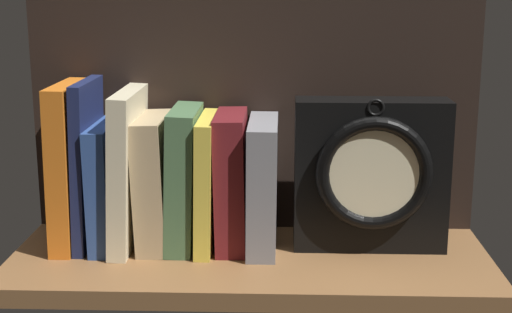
# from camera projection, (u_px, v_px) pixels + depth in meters

# --- Properties ---
(ground_plane) EXTENTS (0.67, 0.27, 0.03)m
(ground_plane) POSITION_uv_depth(u_px,v_px,m) (250.00, 263.00, 1.05)
(ground_plane) COLOR brown
(back_panel) EXTENTS (0.67, 0.01, 0.37)m
(back_panel) POSITION_uv_depth(u_px,v_px,m) (254.00, 107.00, 1.13)
(back_panel) COLOR black
(back_panel) RESTS_ON ground_plane
(book_orange_pandolfini) EXTENTS (0.03, 0.14, 0.23)m
(book_orange_pandolfini) POSITION_uv_depth(u_px,v_px,m) (70.00, 165.00, 1.07)
(book_orange_pandolfini) COLOR orange
(book_orange_pandolfini) RESTS_ON ground_plane
(book_navy_bierce) EXTENTS (0.02, 0.13, 0.24)m
(book_navy_bierce) POSITION_uv_depth(u_px,v_px,m) (88.00, 164.00, 1.07)
(book_navy_bierce) COLOR #192147
(book_navy_bierce) RESTS_ON ground_plane
(book_blue_modern) EXTENTS (0.03, 0.14, 0.18)m
(book_blue_modern) POSITION_uv_depth(u_px,v_px,m) (107.00, 185.00, 1.07)
(book_blue_modern) COLOR #2D4C8E
(book_blue_modern) RESTS_ON ground_plane
(book_cream_twain) EXTENTS (0.04, 0.16, 0.23)m
(book_cream_twain) POSITION_uv_depth(u_px,v_px,m) (128.00, 169.00, 1.07)
(book_cream_twain) COLOR beige
(book_cream_twain) RESTS_ON ground_plane
(book_tan_shortstories) EXTENTS (0.05, 0.13, 0.19)m
(book_tan_shortstories) POSITION_uv_depth(u_px,v_px,m) (154.00, 181.00, 1.07)
(book_tan_shortstories) COLOR tan
(book_tan_shortstories) RESTS_ON ground_plane
(book_green_romantic) EXTENTS (0.05, 0.13, 0.20)m
(book_green_romantic) POSITION_uv_depth(u_px,v_px,m) (184.00, 178.00, 1.07)
(book_green_romantic) COLOR #476B44
(book_green_romantic) RESTS_ON ground_plane
(book_yellow_seinlanguage) EXTENTS (0.03, 0.15, 0.19)m
(book_yellow_seinlanguage) POSITION_uv_depth(u_px,v_px,m) (207.00, 182.00, 1.07)
(book_yellow_seinlanguage) COLOR gold
(book_yellow_seinlanguage) RESTS_ON ground_plane
(book_maroon_dawkins) EXTENTS (0.04, 0.13, 0.19)m
(book_maroon_dawkins) POSITION_uv_depth(u_px,v_px,m) (232.00, 181.00, 1.06)
(book_maroon_dawkins) COLOR maroon
(book_maroon_dawkins) RESTS_ON ground_plane
(book_gray_chess) EXTENTS (0.04, 0.16, 0.18)m
(book_gray_chess) POSITION_uv_depth(u_px,v_px,m) (263.00, 184.00, 1.06)
(book_gray_chess) COLOR gray
(book_gray_chess) RESTS_ON ground_plane
(framed_clock) EXTENTS (0.21, 0.07, 0.22)m
(framed_clock) POSITION_uv_depth(u_px,v_px,m) (371.00, 174.00, 1.05)
(framed_clock) COLOR black
(framed_clock) RESTS_ON ground_plane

